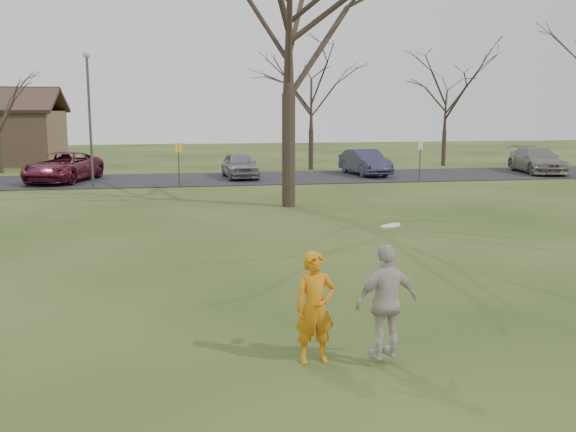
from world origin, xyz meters
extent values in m
plane|color=#1E380F|center=(0.00, 0.00, 0.00)|extent=(120.00, 120.00, 0.00)
cube|color=black|center=(0.00, 25.00, 0.02)|extent=(62.00, 6.50, 0.04)
imported|color=orange|center=(-0.32, 0.04, 0.82)|extent=(0.62, 0.43, 1.64)
imported|color=#591525|center=(-7.71, 24.98, 0.77)|extent=(3.79, 5.73, 1.46)
imported|color=gray|center=(1.19, 25.11, 0.71)|extent=(1.84, 4.05, 1.35)
imported|color=#31324A|center=(8.19, 25.48, 0.75)|extent=(2.02, 4.44, 1.41)
imported|color=gray|center=(18.17, 24.81, 0.77)|extent=(2.79, 5.26, 1.45)
imported|color=beige|center=(0.66, -0.25, 0.94)|extent=(1.03, 0.60, 1.66)
cylinder|color=white|center=(0.71, -0.21, 2.03)|extent=(0.27, 0.27, 0.09)
cylinder|color=#47474C|center=(-6.00, 22.50, 3.00)|extent=(0.12, 0.12, 6.00)
sphere|color=beige|center=(-6.00, 22.50, 6.10)|extent=(0.34, 0.34, 0.34)
cylinder|color=#47474C|center=(-2.00, 22.00, 1.00)|extent=(0.06, 0.06, 2.00)
cube|color=yellow|center=(-2.00, 22.00, 1.85)|extent=(0.35, 0.35, 0.45)
cylinder|color=#47474C|center=(10.00, 22.00, 1.00)|extent=(0.06, 0.06, 2.00)
cube|color=silver|center=(10.00, 22.00, 1.85)|extent=(0.35, 0.35, 0.45)
camera|label=1|loc=(-2.28, -8.68, 3.66)|focal=40.07mm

